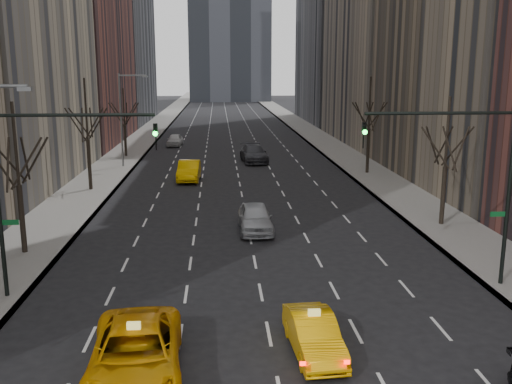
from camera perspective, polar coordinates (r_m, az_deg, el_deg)
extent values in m
cube|color=slate|center=(82.58, -11.11, 5.38)|extent=(4.50, 320.00, 0.15)
cube|color=slate|center=(83.10, 5.97, 5.59)|extent=(4.50, 320.00, 0.15)
cylinder|color=black|center=(32.01, -22.35, -2.50)|extent=(0.28, 0.28, 3.57)
cylinder|color=black|center=(31.32, -22.93, 4.44)|extent=(0.16, 0.16, 4.25)
cylinder|color=black|center=(32.18, -22.07, 3.08)|extent=(0.42, 1.80, 2.52)
cylinder|color=black|center=(31.46, -21.23, 2.95)|extent=(1.74, 0.72, 2.52)
cylinder|color=black|center=(30.71, -21.96, 2.69)|extent=(1.46, 1.25, 2.52)
cylinder|color=black|center=(30.69, -23.56, 2.55)|extent=(0.42, 1.80, 2.52)
cylinder|color=black|center=(32.17, -23.59, 2.95)|extent=(1.46, 1.25, 2.52)
cylinder|color=black|center=(47.09, -16.32, 2.66)|extent=(0.28, 0.28, 3.99)
cylinder|color=black|center=(46.60, -16.65, 7.96)|extent=(0.16, 0.16, 4.75)
cylinder|color=black|center=(47.48, -16.16, 6.67)|extent=(0.42, 1.80, 2.52)
cylinder|color=black|center=(46.81, -15.51, 6.63)|extent=(1.74, 0.72, 2.52)
cylinder|color=black|center=(46.01, -15.90, 6.52)|extent=(1.46, 1.25, 2.52)
cylinder|color=black|center=(45.90, -16.97, 6.44)|extent=(0.42, 1.80, 2.52)
cylinder|color=black|center=(46.59, -17.61, 6.48)|extent=(1.74, 0.72, 2.52)
cylinder|color=black|center=(47.37, -17.20, 6.59)|extent=(1.46, 1.25, 2.52)
cylinder|color=black|center=(64.64, -12.93, 5.03)|extent=(0.28, 0.28, 3.36)
cylinder|color=black|center=(64.31, -13.09, 8.28)|extent=(0.16, 0.16, 4.00)
cylinder|color=black|center=(65.17, -12.81, 7.66)|extent=(0.42, 1.80, 2.52)
cylinder|color=black|center=(64.53, -12.30, 7.65)|extent=(1.74, 0.72, 2.52)
cylinder|color=black|center=(63.71, -12.54, 7.58)|extent=(1.46, 1.25, 2.52)
cylinder|color=black|center=(63.55, -13.31, 7.53)|extent=(0.42, 1.80, 2.52)
cylinder|color=black|center=(64.21, -13.81, 7.55)|extent=(1.74, 0.72, 2.52)
cylinder|color=black|center=(65.01, -13.55, 7.62)|extent=(1.46, 1.25, 2.52)
cylinder|color=black|center=(36.88, 18.20, -0.34)|extent=(0.28, 0.28, 3.57)
cylinder|color=black|center=(36.27, 18.61, 5.70)|extent=(0.16, 0.16, 4.25)
cylinder|color=black|center=(37.21, 18.24, 4.48)|extent=(0.42, 1.80, 2.52)
cylinder|color=black|center=(36.95, 19.51, 4.34)|extent=(1.74, 0.72, 2.52)
cylinder|color=black|center=(36.12, 19.82, 4.16)|extent=(1.46, 1.25, 2.52)
cylinder|color=black|center=(35.54, 18.80, 4.11)|extent=(0.42, 1.80, 2.52)
cylinder|color=black|center=(35.80, 17.49, 4.25)|extent=(1.74, 0.72, 2.52)
cylinder|color=black|center=(36.64, 17.24, 4.44)|extent=(1.46, 1.25, 2.52)
cylinder|color=black|center=(53.68, 11.12, 4.04)|extent=(0.28, 0.28, 3.99)
cylinder|color=black|center=(53.25, 11.32, 8.70)|extent=(0.16, 0.16, 4.75)
cylinder|color=black|center=(54.19, 11.19, 7.54)|extent=(0.42, 1.80, 2.52)
cylinder|color=black|center=(53.83, 12.02, 7.48)|extent=(1.74, 0.72, 2.52)
cylinder|color=black|center=(52.97, 12.12, 7.40)|extent=(1.46, 1.25, 2.52)
cylinder|color=black|center=(52.48, 11.35, 7.39)|extent=(0.42, 1.80, 2.52)
cylinder|color=black|center=(52.84, 10.49, 7.46)|extent=(1.74, 0.72, 2.52)
cylinder|color=black|center=(53.70, 10.43, 7.53)|extent=(1.46, 1.25, 2.52)
cylinder|color=black|center=(24.13, -17.83, 7.34)|extent=(6.50, 0.14, 0.14)
imported|color=black|center=(23.65, -9.99, 5.46)|extent=(0.18, 0.22, 1.10)
sphere|color=#0CFF33|center=(23.46, -10.05, 5.77)|extent=(0.20, 0.20, 0.20)
cube|color=#0C5926|center=(25.67, -23.38, -2.81)|extent=(0.70, 0.04, 0.22)
cylinder|color=black|center=(27.06, 23.94, -0.38)|extent=(0.18, 0.18, 8.00)
cylinder|color=black|center=(25.21, 18.04, 7.51)|extent=(6.50, 0.14, 0.14)
imported|color=black|center=(24.28, 10.72, 5.60)|extent=(0.18, 0.22, 1.10)
sphere|color=#0CFF33|center=(24.09, 10.84, 5.90)|extent=(0.20, 0.20, 0.20)
cube|color=#0C5926|center=(27.05, 23.05, -2.05)|extent=(0.70, 0.04, 0.22)
cube|color=slate|center=(22.47, -22.12, 9.53)|extent=(0.50, 0.22, 0.15)
cylinder|color=slate|center=(57.35, -13.35, 6.97)|extent=(0.16, 0.16, 9.00)
cylinder|color=slate|center=(56.95, -12.25, 11.32)|extent=(2.60, 0.14, 0.14)
cube|color=slate|center=(56.79, -11.03, 11.27)|extent=(0.50, 0.22, 0.15)
imported|color=orange|center=(18.83, -11.95, -15.60)|extent=(3.24, 6.32, 1.71)
imported|color=#FFB205|center=(20.15, 5.79, -13.97)|extent=(1.76, 4.27, 1.38)
imported|color=#A8AAB0|center=(34.20, -0.08, -2.58)|extent=(2.02, 4.90, 1.66)
imported|color=#FFBA05|center=(50.20, -6.71, 2.14)|extent=(1.97, 5.27, 1.72)
imported|color=#323238|center=(59.79, -0.22, 3.86)|extent=(2.96, 6.26, 1.76)
imported|color=silver|center=(73.27, -8.11, 5.18)|extent=(2.01, 4.48, 1.50)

